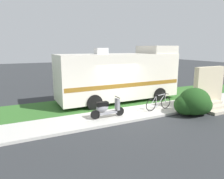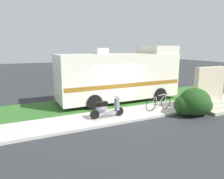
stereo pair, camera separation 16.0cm
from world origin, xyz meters
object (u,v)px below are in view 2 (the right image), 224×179
object	(u,v)px
pickup_truck_near	(154,73)
scooter	(106,108)
pickup_truck_far	(98,73)
bicycle	(158,103)
motorhome_rv	(120,75)
bottle_green	(196,99)

from	to	relation	value
pickup_truck_near	scooter	bearing A→B (deg)	-137.85
pickup_truck_near	pickup_truck_far	distance (m)	5.52
scooter	bicycle	distance (m)	3.07
motorhome_rv	scooter	world-z (taller)	motorhome_rv
scooter	bottle_green	bearing A→B (deg)	4.94
pickup_truck_near	pickup_truck_far	bearing A→B (deg)	147.25
bicycle	motorhome_rv	bearing A→B (deg)	105.26
scooter	pickup_truck_near	distance (m)	11.48
bicycle	pickup_truck_near	world-z (taller)	pickup_truck_near
motorhome_rv	scooter	bearing A→B (deg)	-128.00
motorhome_rv	pickup_truck_far	xyz separation A→B (m)	(1.61, 7.80, -0.76)
motorhome_rv	pickup_truck_far	size ratio (longest dim) A/B	1.48
scooter	pickup_truck_near	bearing A→B (deg)	42.15
motorhome_rv	bottle_green	bearing A→B (deg)	-28.21
bottle_green	motorhome_rv	bearing A→B (deg)	151.79
bicycle	pickup_truck_near	size ratio (longest dim) A/B	0.34
bottle_green	scooter	bearing A→B (deg)	-175.06
pickup_truck_near	bottle_green	world-z (taller)	pickup_truck_near
motorhome_rv	bicycle	xyz separation A→B (m)	(0.81, -2.96, -1.19)
pickup_truck_near	pickup_truck_far	xyz separation A→B (m)	(-4.64, 2.99, -0.03)
bicycle	scooter	bearing A→B (deg)	178.57
pickup_truck_far	motorhome_rv	bearing A→B (deg)	-101.63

